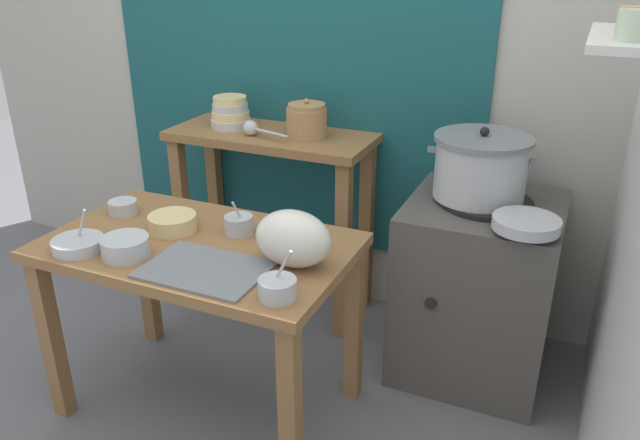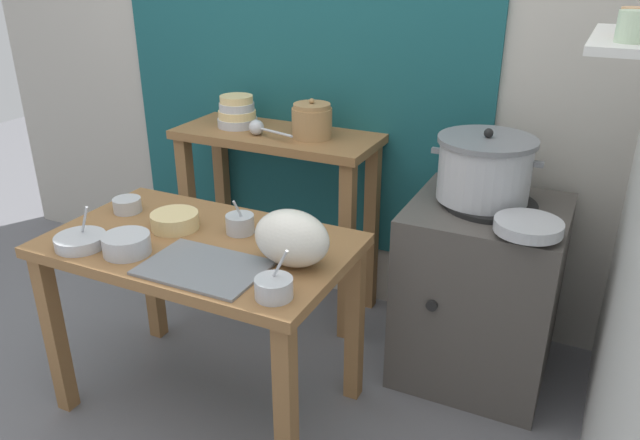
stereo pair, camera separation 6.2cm
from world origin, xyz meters
name	(u,v)px [view 1 (the left image)]	position (x,y,z in m)	size (l,w,h in m)	color
ground_plane	(213,407)	(0.00, 0.00, 0.00)	(9.00, 9.00, 0.00)	slate
wall_back	(340,38)	(0.08, 1.10, 1.30)	(4.40, 0.12, 2.60)	#B2ADA3
prep_table	(200,269)	(-0.02, 0.03, 0.61)	(1.10, 0.66, 0.72)	olive
back_shelf_table	(272,178)	(-0.15, 0.83, 0.68)	(0.96, 0.40, 0.90)	olive
stove_block	(476,288)	(0.88, 0.70, 0.38)	(0.60, 0.61, 0.78)	#4C4742
steamer_pot	(481,167)	(0.84, 0.72, 0.91)	(0.43, 0.38, 0.28)	#B7BABF
clay_pot	(307,121)	(0.04, 0.83, 0.98)	(0.18, 0.18, 0.18)	#A37A4C
bowl_stack_enamel	(231,113)	(-0.37, 0.84, 0.97)	(0.19, 0.19, 0.15)	#B7BABF
ladle	(252,128)	(-0.20, 0.75, 0.94)	(0.25, 0.10, 0.07)	#B7BABF
serving_tray	(205,269)	(0.12, -0.14, 0.72)	(0.40, 0.28, 0.01)	slate
plastic_bag	(293,239)	(0.37, 0.01, 0.82)	(0.26, 0.18, 0.19)	silver
wide_pan	(526,223)	(1.05, 0.48, 0.80)	(0.24, 0.24, 0.04)	#B7BABF
prep_bowl_0	(78,244)	(-0.37, -0.19, 0.74)	(0.18, 0.18, 0.16)	#B7BABF
prep_bowl_1	(123,207)	(-0.43, 0.12, 0.75)	(0.11, 0.11, 0.06)	#B7BABF
prep_bowl_2	(173,222)	(-0.16, 0.08, 0.75)	(0.18, 0.18, 0.06)	#E5C684
prep_bowl_3	(277,288)	(0.42, -0.20, 0.75)	(0.12, 0.12, 0.17)	#B7BABF
prep_bowl_4	(125,246)	(-0.18, -0.16, 0.76)	(0.16, 0.16, 0.07)	#B7BABF
prep_bowl_5	(239,224)	(0.08, 0.15, 0.76)	(0.10, 0.10, 0.14)	#B7BABF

